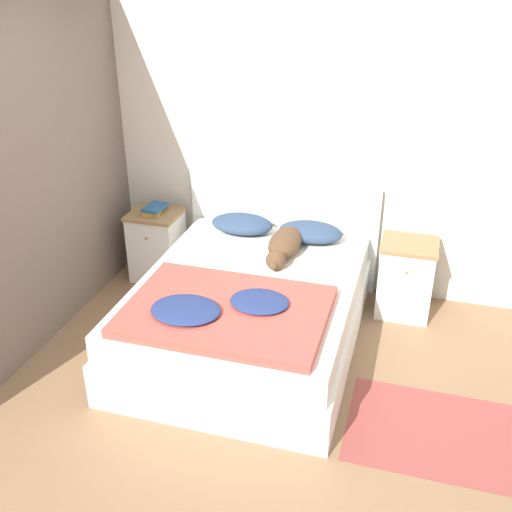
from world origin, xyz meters
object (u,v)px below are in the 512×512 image
(pillow_left, at_px, (242,224))
(nightstand_right, at_px, (406,278))
(book_stack, at_px, (154,209))
(nightstand_left, at_px, (157,245))
(dog, at_px, (284,245))
(bed, at_px, (248,312))
(pillow_right, at_px, (310,232))

(pillow_left, bearing_deg, nightstand_right, -0.42)
(nightstand_right, xyz_separation_m, pillow_left, (-1.38, 0.01, 0.30))
(nightstand_right, xyz_separation_m, book_stack, (-2.17, -0.00, 0.35))
(nightstand_left, distance_m, pillow_left, 0.85)
(dog, xyz_separation_m, book_stack, (-1.23, 0.29, 0.04))
(pillow_left, bearing_deg, dog, -34.45)
(bed, xyz_separation_m, dog, (0.15, 0.48, 0.35))
(bed, relative_size, dog, 2.71)
(nightstand_right, bearing_deg, nightstand_left, 180.00)
(bed, relative_size, book_stack, 8.39)
(bed, height_order, book_stack, book_stack)
(bed, distance_m, pillow_left, 0.91)
(bed, height_order, nightstand_left, nightstand_left)
(nightstand_left, distance_m, dog, 1.30)
(bed, relative_size, pillow_left, 3.81)
(dog, relative_size, book_stack, 3.09)
(bed, relative_size, nightstand_right, 3.19)
(nightstand_left, bearing_deg, book_stack, -57.98)
(nightstand_left, height_order, nightstand_right, same)
(nightstand_left, distance_m, book_stack, 0.35)
(dog, bearing_deg, nightstand_left, 166.74)
(pillow_left, bearing_deg, pillow_right, 0.00)
(pillow_right, distance_m, dog, 0.33)
(nightstand_right, height_order, dog, dog)
(nightstand_left, relative_size, nightstand_right, 1.00)
(nightstand_left, xyz_separation_m, pillow_right, (1.38, 0.01, 0.30))
(pillow_right, bearing_deg, book_stack, -179.52)
(nightstand_right, bearing_deg, dog, -162.84)
(nightstand_right, relative_size, book_stack, 2.63)
(pillow_left, xyz_separation_m, book_stack, (-0.79, -0.01, 0.05))
(nightstand_right, height_order, pillow_left, pillow_left)
(book_stack, bearing_deg, pillow_left, 0.83)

